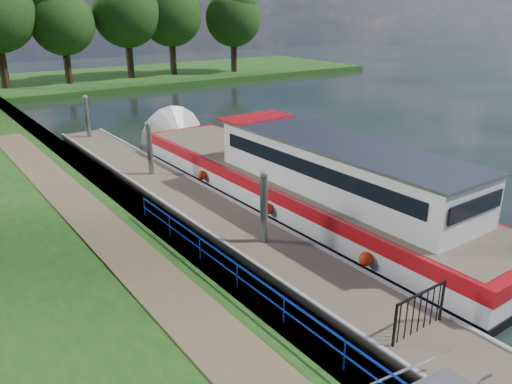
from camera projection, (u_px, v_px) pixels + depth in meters
bank_edge at (120, 201)px, 20.55m from camera, size 1.10×90.00×0.78m
far_bank at (121, 78)px, 56.70m from camera, size 60.00×18.00×0.60m
footpath at (149, 274)px, 14.07m from camera, size 1.60×40.00×0.05m
blue_fence at (312, 324)px, 10.99m from camera, size 0.04×18.04×0.72m
pontoon at (198, 206)px, 20.50m from camera, size 2.50×30.00×0.56m
mooring_piles at (197, 181)px, 20.12m from camera, size 0.30×27.30×3.55m
gate_panel at (420, 306)px, 11.95m from camera, size 1.85×0.05×1.15m
barge at (287, 178)px, 21.13m from camera, size 4.36×21.15×4.78m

